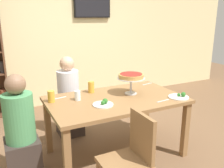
{
  "coord_description": "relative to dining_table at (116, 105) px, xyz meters",
  "views": [
    {
      "loc": [
        -1.27,
        -2.43,
        1.7
      ],
      "look_at": [
        0.0,
        0.1,
        0.89
      ],
      "focal_mm": 39.15,
      "sensor_mm": 36.0,
      "label": 1
    }
  ],
  "objects": [
    {
      "name": "ground_plane",
      "position": [
        0.0,
        0.0,
        -0.65
      ],
      "size": [
        12.0,
        12.0,
        0.0
      ],
      "primitive_type": "plane",
      "color": "brown"
    },
    {
      "name": "rear_partition",
      "position": [
        0.0,
        2.2,
        0.75
      ],
      "size": [
        8.0,
        0.12,
        2.8
      ],
      "primitive_type": "cube",
      "color": "beige",
      "rests_on": "ground_plane"
    },
    {
      "name": "dining_table",
      "position": [
        0.0,
        0.0,
        0.0
      ],
      "size": [
        1.59,
        0.95,
        0.74
      ],
      "color": "olive",
      "rests_on": "ground_plane"
    },
    {
      "name": "television",
      "position": [
        0.59,
        2.11,
        1.2
      ],
      "size": [
        0.73,
        0.05,
        0.44
      ],
      "color": "black"
    },
    {
      "name": "diner_far_left",
      "position": [
        -0.35,
        0.78,
        -0.16
      ],
      "size": [
        0.34,
        0.34,
        1.15
      ],
      "rotation": [
        0.0,
        0.0,
        -1.57
      ],
      "color": "#382D28",
      "rests_on": "ground_plane"
    },
    {
      "name": "diner_head_west",
      "position": [
        -1.09,
        0.01,
        -0.16
      ],
      "size": [
        0.34,
        0.34,
        1.15
      ],
      "color": "#382D28",
      "rests_on": "ground_plane"
    },
    {
      "name": "chair_near_left",
      "position": [
        -0.26,
        -0.8,
        -0.17
      ],
      "size": [
        0.4,
        0.4,
        0.87
      ],
      "rotation": [
        0.0,
        0.0,
        1.57
      ],
      "color": "olive",
      "rests_on": "ground_plane"
    },
    {
      "name": "deep_dish_pizza_stand",
      "position": [
        0.25,
        0.07,
        0.3
      ],
      "size": [
        0.34,
        0.34,
        0.26
      ],
      "color": "silver",
      "rests_on": "dining_table"
    },
    {
      "name": "salad_plate_near_diner",
      "position": [
        -0.23,
        -0.15,
        0.11
      ],
      "size": [
        0.23,
        0.23,
        0.07
      ],
      "color": "white",
      "rests_on": "dining_table"
    },
    {
      "name": "salad_plate_far_diner",
      "position": [
        0.69,
        -0.32,
        0.1
      ],
      "size": [
        0.24,
        0.24,
        0.07
      ],
      "color": "white",
      "rests_on": "dining_table"
    },
    {
      "name": "beer_glass_amber_tall",
      "position": [
        -0.18,
        0.34,
        0.16
      ],
      "size": [
        0.08,
        0.08,
        0.14
      ],
      "primitive_type": "cylinder",
      "color": "gold",
      "rests_on": "dining_table"
    },
    {
      "name": "beer_glass_amber_short",
      "position": [
        -0.71,
        0.21,
        0.15
      ],
      "size": [
        0.08,
        0.08,
        0.13
      ],
      "primitive_type": "cylinder",
      "color": "gold",
      "rests_on": "dining_table"
    },
    {
      "name": "water_glass_clear_near",
      "position": [
        -0.43,
        0.14,
        0.14
      ],
      "size": [
        0.07,
        0.07,
        0.11
      ],
      "primitive_type": "cylinder",
      "color": "white",
      "rests_on": "dining_table"
    },
    {
      "name": "cutlery_fork_near",
      "position": [
        0.68,
        0.34,
        0.09
      ],
      "size": [
        0.18,
        0.05,
        0.0
      ],
      "primitive_type": "cube",
      "rotation": [
        0.0,
        0.0,
        3.34
      ],
      "color": "silver",
      "rests_on": "dining_table"
    },
    {
      "name": "cutlery_knife_near",
      "position": [
        0.44,
        -0.33,
        0.09
      ],
      "size": [
        0.18,
        0.04,
        0.0
      ],
      "primitive_type": "cube",
      "rotation": [
        0.0,
        0.0,
        0.11
      ],
      "color": "silver",
      "rests_on": "dining_table"
    },
    {
      "name": "cutlery_fork_far",
      "position": [
        -0.6,
        0.3,
        0.09
      ],
      "size": [
        0.18,
        0.05,
        0.0
      ],
      "primitive_type": "cube",
      "rotation": [
        0.0,
        0.0,
        3.35
      ],
      "color": "silver",
      "rests_on": "dining_table"
    }
  ]
}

